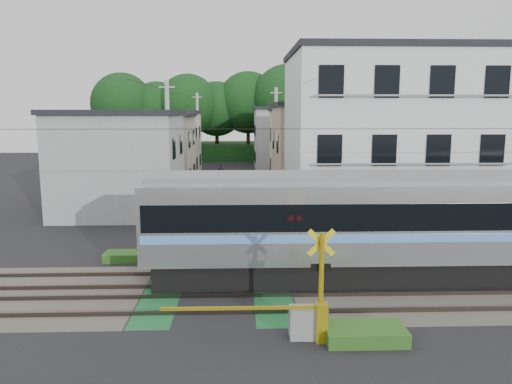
{
  "coord_description": "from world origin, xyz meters",
  "views": [
    {
      "loc": [
        0.79,
        -16.56,
        6.23
      ],
      "look_at": [
        1.51,
        5.0,
        2.72
      ],
      "focal_mm": 35.0,
      "sensor_mm": 36.0,
      "label": 1
    }
  ],
  "objects_px": {
    "apartment_block": "(386,141)",
    "pedestrian": "(221,171)",
    "crossing_signal_near": "(306,314)",
    "crossing_signal_far": "(159,245)"
  },
  "relations": [
    {
      "from": "crossing_signal_near",
      "to": "crossing_signal_far",
      "type": "distance_m",
      "value": 8.95
    },
    {
      "from": "apartment_block",
      "to": "pedestrian",
      "type": "xyz_separation_m",
      "value": [
        -9.42,
        19.4,
        -3.9
      ]
    },
    {
      "from": "pedestrian",
      "to": "crossing_signal_far",
      "type": "bearing_deg",
      "value": 104.31
    },
    {
      "from": "crossing_signal_far",
      "to": "apartment_block",
      "type": "distance_m",
      "value": 13.14
    },
    {
      "from": "apartment_block",
      "to": "crossing_signal_far",
      "type": "bearing_deg",
      "value": -152.22
    },
    {
      "from": "crossing_signal_far",
      "to": "pedestrian",
      "type": "bearing_deg",
      "value": 86.22
    },
    {
      "from": "crossing_signal_far",
      "to": "apartment_block",
      "type": "xyz_separation_m",
      "value": [
        11.09,
        5.84,
        3.94
      ]
    },
    {
      "from": "crossing_signal_far",
      "to": "pedestrian",
      "type": "distance_m",
      "value": 25.3
    },
    {
      "from": "apartment_block",
      "to": "pedestrian",
      "type": "relative_size",
      "value": 6.77
    },
    {
      "from": "crossing_signal_near",
      "to": "crossing_signal_far",
      "type": "relative_size",
      "value": 1.0
    }
  ]
}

